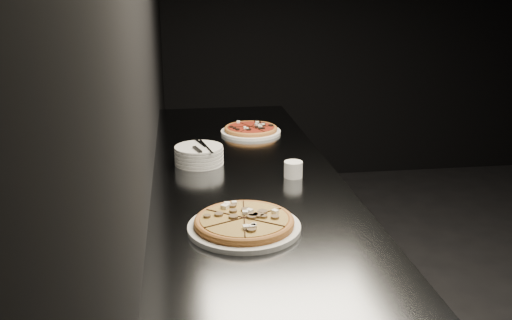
{
  "coord_description": "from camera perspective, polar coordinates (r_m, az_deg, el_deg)",
  "views": [
    {
      "loc": [
        -2.39,
        -2.15,
        1.68
      ],
      "look_at": [
        -2.08,
        0.06,
        0.96
      ],
      "focal_mm": 40.0,
      "sensor_mm": 36.0,
      "label": 1
    }
  ],
  "objects": [
    {
      "name": "cutlery",
      "position": [
        2.39,
        -5.54,
        1.33
      ],
      "size": [
        0.06,
        0.22,
        0.01
      ],
      "rotation": [
        0.0,
        0.0,
        0.3
      ],
      "color": "#B8BBC0",
      "rests_on": "plate_stack"
    },
    {
      "name": "wall_back",
      "position": [
        5.23,
        19.84,
        13.88
      ],
      "size": [
        5.0,
        0.02,
        2.8
      ],
      "primitive_type": "cube",
      "color": "black",
      "rests_on": "floor"
    },
    {
      "name": "plate_stack",
      "position": [
        2.42,
        -5.72,
        0.5
      ],
      "size": [
        0.2,
        0.2,
        0.08
      ],
      "color": "white",
      "rests_on": "counter"
    },
    {
      "name": "wall_left",
      "position": [
        2.17,
        -11.01,
        10.22
      ],
      "size": [
        0.02,
        5.0,
        2.8
      ],
      "primitive_type": "cube",
      "color": "black",
      "rests_on": "floor"
    },
    {
      "name": "counter",
      "position": [
        2.49,
        -0.98,
        -11.43
      ],
      "size": [
        0.74,
        2.44,
        0.92
      ],
      "color": "slate",
      "rests_on": "floor"
    },
    {
      "name": "pizza_tomato",
      "position": [
        2.88,
        -0.53,
        3.05
      ],
      "size": [
        0.3,
        0.3,
        0.03
      ],
      "rotation": [
        0.0,
        0.0,
        -0.05
      ],
      "color": "white",
      "rests_on": "counter"
    },
    {
      "name": "ramekin",
      "position": [
        2.25,
        3.75,
        -0.89
      ],
      "size": [
        0.07,
        0.07,
        0.06
      ],
      "color": "silver",
      "rests_on": "counter"
    },
    {
      "name": "pizza_mushroom",
      "position": [
        1.79,
        -1.19,
        -6.35
      ],
      "size": [
        0.42,
        0.42,
        0.04
      ],
      "rotation": [
        0.0,
        0.0,
        0.42
      ],
      "color": "white",
      "rests_on": "counter"
    }
  ]
}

